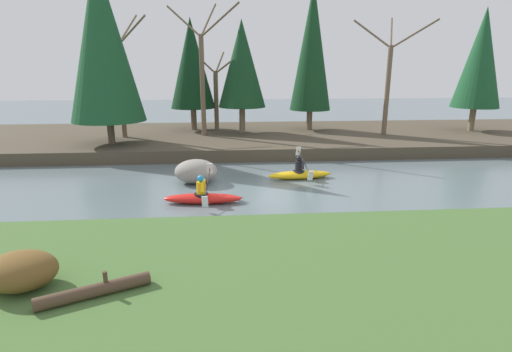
{
  "coord_description": "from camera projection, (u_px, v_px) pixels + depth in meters",
  "views": [
    {
      "loc": [
        -1.28,
        -14.23,
        4.58
      ],
      "look_at": [
        -0.1,
        0.42,
        0.55
      ],
      "focal_mm": 28.0,
      "sensor_mm": 36.0,
      "label": 1
    }
  ],
  "objects": [
    {
      "name": "conifer_tree_mid_left",
      "position": [
        242.0,
        64.0,
        23.72
      ],
      "size": [
        2.86,
        2.86,
        6.65
      ],
      "color": "#7A664C",
      "rests_on": "riverbank_far"
    },
    {
      "name": "boulder_midstream",
      "position": [
        196.0,
        171.0,
        16.18
      ],
      "size": [
        1.72,
        1.35,
        0.97
      ],
      "color": "gray",
      "rests_on": "ground"
    },
    {
      "name": "riverbank_near",
      "position": [
        290.0,
        283.0,
        8.18
      ],
      "size": [
        44.0,
        6.29,
        0.61
      ],
      "color": "#476B33",
      "rests_on": "ground"
    },
    {
      "name": "bare_tree_upstream",
      "position": [
        121.0,
        80.0,
        22.42
      ],
      "size": [
        3.8,
        3.75,
        6.91
      ],
      "color": "#7A664C",
      "rests_on": "riverbank_far"
    },
    {
      "name": "bare_tree_mid_downstream",
      "position": [
        216.0,
        93.0,
        25.39
      ],
      "size": [
        2.74,
        2.71,
        4.9
      ],
      "color": "brown",
      "rests_on": "riverbank_far"
    },
    {
      "name": "kayaker_lead",
      "position": [
        300.0,
        174.0,
        16.84
      ],
      "size": [
        2.79,
        2.07,
        1.2
      ],
      "rotation": [
        0.0,
        0.0,
        0.08
      ],
      "color": "yellow",
      "rests_on": "ground"
    },
    {
      "name": "ground_plane",
      "position": [
        260.0,
        193.0,
        14.98
      ],
      "size": [
        90.0,
        90.0,
        0.0
      ],
      "primitive_type": "plane",
      "color": "slate"
    },
    {
      "name": "conifer_tree_left",
      "position": [
        192.0,
        64.0,
        24.88
      ],
      "size": [
        2.8,
        2.8,
        6.89
      ],
      "color": "brown",
      "rests_on": "riverbank_far"
    },
    {
      "name": "conifer_tree_mid_right",
      "position": [
        481.0,
        59.0,
        24.33
      ],
      "size": [
        2.83,
        2.83,
        7.42
      ],
      "color": "#7A664C",
      "rests_on": "riverbank_far"
    },
    {
      "name": "riverbank_far",
      "position": [
        245.0,
        138.0,
        24.65
      ],
      "size": [
        44.0,
        10.35,
        0.63
      ],
      "color": "#4C4233",
      "rests_on": "ground"
    },
    {
      "name": "bare_tree_downstream",
      "position": [
        388.0,
        80.0,
        23.35
      ],
      "size": [
        3.77,
        3.72,
        6.85
      ],
      "color": "brown",
      "rests_on": "riverbank_far"
    },
    {
      "name": "driftwood_log",
      "position": [
        95.0,
        290.0,
        7.11
      ],
      "size": [
        1.88,
        1.02,
        0.44
      ],
      "rotation": [
        0.0,
        0.0,
        0.42
      ],
      "color": "#4C3828",
      "rests_on": "riverbank_near"
    },
    {
      "name": "kayaker_middle",
      "position": [
        203.0,
        197.0,
        13.81
      ],
      "size": [
        2.79,
        2.07,
        1.2
      ],
      "rotation": [
        0.0,
        0.0,
        -0.06
      ],
      "color": "red",
      "rests_on": "ground"
    },
    {
      "name": "conifer_tree_centre",
      "position": [
        312.0,
        48.0,
        24.62
      ],
      "size": [
        2.57,
        2.57,
        8.9
      ],
      "color": "brown",
      "rests_on": "riverbank_far"
    },
    {
      "name": "conifer_tree_far_left",
      "position": [
        102.0,
        41.0,
        19.81
      ],
      "size": [
        3.75,
        3.75,
        9.16
      ],
      "color": "brown",
      "rests_on": "riverbank_far"
    },
    {
      "name": "shrub_clump_second",
      "position": [
        21.0,
        271.0,
        7.33
      ],
      "size": [
        1.3,
        1.08,
        0.7
      ],
      "color": "brown",
      "rests_on": "riverbank_near"
    },
    {
      "name": "bare_tree_mid_upstream",
      "position": [
        203.0,
        73.0,
        22.89
      ],
      "size": [
        4.17,
        4.12,
        7.62
      ],
      "color": "brown",
      "rests_on": "riverbank_far"
    }
  ]
}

